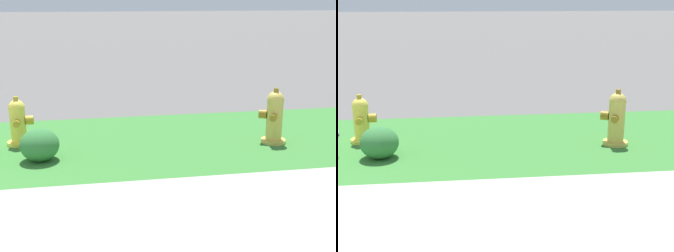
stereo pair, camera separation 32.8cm
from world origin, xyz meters
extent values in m
cylinder|color=yellow|center=(2.69, 2.46, 0.03)|extent=(0.31, 0.31, 0.05)
cylinder|color=yellow|center=(2.69, 2.46, 0.28)|extent=(0.20, 0.20, 0.45)
sphere|color=yellow|center=(2.69, 2.46, 0.50)|extent=(0.21, 0.21, 0.21)
cube|color=#B29323|center=(2.69, 2.46, 0.63)|extent=(0.06, 0.06, 0.06)
cylinder|color=#B29323|center=(2.68, 2.61, 0.33)|extent=(0.09, 0.09, 0.09)
cylinder|color=#B29323|center=(2.69, 2.32, 0.33)|extent=(0.09, 0.09, 0.09)
cylinder|color=#B29323|center=(2.84, 2.47, 0.33)|extent=(0.10, 0.12, 0.12)
cylinder|color=gold|center=(6.04, 1.94, 0.03)|extent=(0.33, 0.33, 0.05)
cylinder|color=gold|center=(6.04, 1.94, 0.32)|extent=(0.21, 0.21, 0.54)
sphere|color=gold|center=(6.04, 1.94, 0.59)|extent=(0.22, 0.22, 0.22)
cube|color=olive|center=(6.04, 1.94, 0.72)|extent=(0.08, 0.08, 0.06)
cylinder|color=olive|center=(5.96, 1.81, 0.39)|extent=(0.12, 0.12, 0.09)
cylinder|color=olive|center=(6.11, 2.07, 0.39)|extent=(0.12, 0.12, 0.09)
cylinder|color=olive|center=(5.90, 2.02, 0.39)|extent=(0.15, 0.15, 0.12)
sphere|color=black|center=(2.51, 1.88, 0.28)|extent=(0.03, 0.03, 0.03)
ellipsoid|color=#337538|center=(3.01, 1.77, 0.20)|extent=(0.46, 0.46, 0.39)
camera|label=1|loc=(3.56, -3.71, 1.90)|focal=50.00mm
camera|label=2|loc=(3.88, -3.76, 1.90)|focal=50.00mm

